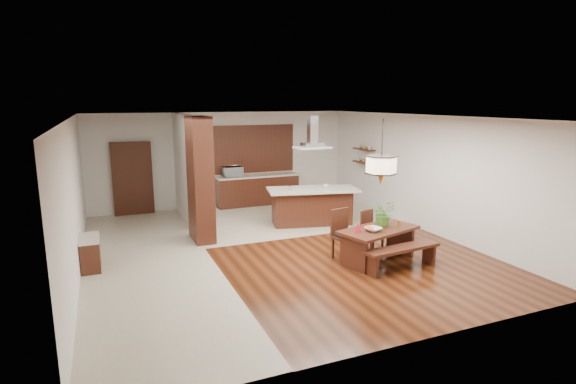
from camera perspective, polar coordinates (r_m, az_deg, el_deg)
name	(u,v)px	position (r m, az deg, el deg)	size (l,w,h in m)	color
room_shell	(275,156)	(9.72, -1.64, 4.56)	(9.00, 9.04, 2.92)	#351609
tile_hallway	(149,264)	(9.60, -17.26, -8.71)	(2.50, 9.00, 0.01)	#BEB59E
tile_kitchen	(285,216)	(12.85, -0.37, -3.06)	(5.50, 4.00, 0.01)	#BEB59E
soffit_band	(275,118)	(9.66, -1.67, 9.41)	(8.00, 9.00, 0.02)	#391A0E
partition_pier	(200,180)	(10.57, -11.08, 1.55)	(0.45, 1.00, 2.90)	black
partition_stub	(184,167)	(12.61, -13.02, 3.06)	(0.18, 2.40, 2.90)	silver
hallway_console	(90,253)	(9.67, -23.79, -7.09)	(0.37, 0.88, 0.63)	black
hallway_doorway	(133,179)	(13.61, -19.14, 1.62)	(1.10, 0.20, 2.10)	black
rear_counter	(257,190)	(14.21, -3.90, 0.28)	(2.60, 0.62, 0.95)	black
kitchen_window	(254,149)	(14.26, -4.31, 5.49)	(2.60, 0.08, 1.50)	#A16330
shelf_lower	(364,162)	(13.85, 9.57, 3.73)	(0.26, 0.90, 0.04)	black
shelf_upper	(364,149)	(13.80, 9.62, 5.37)	(0.26, 0.90, 0.04)	black
dining_table	(378,237)	(9.37, 11.39, -5.65)	(1.83, 1.27, 0.69)	black
dining_bench	(402,258)	(9.10, 14.25, -8.14)	(1.65, 0.36, 0.46)	black
dining_chair_left	(346,235)	(9.39, 7.36, -5.42)	(0.46, 0.46, 1.04)	black
dining_chair_right	(372,231)	(10.01, 10.68, -4.91)	(0.39, 0.39, 0.89)	black
pendant_lantern	(382,152)	(9.02, 11.83, 4.95)	(0.64, 0.64, 1.31)	beige
foliage_plant	(383,213)	(9.46, 12.01, -2.65)	(0.48, 0.42, 0.54)	#3F7B29
fruit_bowl	(373,229)	(9.10, 10.77, -4.68)	(0.31, 0.31, 0.08)	beige
napkin_cone	(358,228)	(8.94, 8.89, -4.48)	(0.13, 0.13, 0.21)	#A90C25
gold_ornament	(399,223)	(9.62, 13.95, -3.83)	(0.08, 0.08, 0.11)	gold
kitchen_island	(312,206)	(11.94, 3.04, -1.76)	(2.52, 1.51, 0.97)	black
range_hood	(313,131)	(11.66, 3.13, 7.69)	(0.90, 0.55, 0.87)	silver
island_cup	(326,186)	(11.92, 4.85, 0.77)	(0.14, 0.14, 0.11)	white
microwave	(232,172)	(13.84, -7.07, 2.57)	(0.57, 0.39, 0.32)	silver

